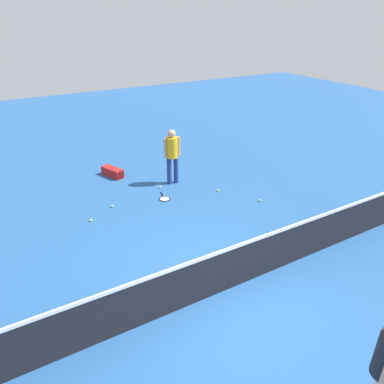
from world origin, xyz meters
name	(u,v)px	position (x,y,z in m)	size (l,w,h in m)	color
ground_plane	(223,291)	(0.00, 0.00, 0.00)	(40.00, 40.00, 0.00)	#265693
court_net	(224,270)	(0.00, 0.00, 0.50)	(10.09, 0.09, 1.07)	#4C4C51
player_near_side	(172,152)	(-1.38, -4.77, 1.01)	(0.53, 0.38, 1.70)	navy
tennis_racket_near_player	(164,198)	(-0.69, -3.95, 0.01)	(0.37, 0.60, 0.03)	black
tennis_ball_near_player	(160,187)	(-0.88, -4.64, 0.03)	(0.07, 0.07, 0.07)	#C6E033
tennis_ball_by_net	(218,190)	(-2.26, -3.58, 0.03)	(0.07, 0.07, 0.07)	#C6E033
tennis_ball_midcourt	(91,220)	(1.47, -3.77, 0.03)	(0.07, 0.07, 0.07)	#C6E033
tennis_ball_baseline	(112,206)	(0.77, -4.22, 0.03)	(0.07, 0.07, 0.07)	#C6E033
tennis_ball_stray_left	(260,200)	(-2.93, -2.47, 0.03)	(0.07, 0.07, 0.07)	#C6E033
equipment_bag	(113,172)	(0.05, -6.18, 0.14)	(0.55, 0.85, 0.28)	#B21E1E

